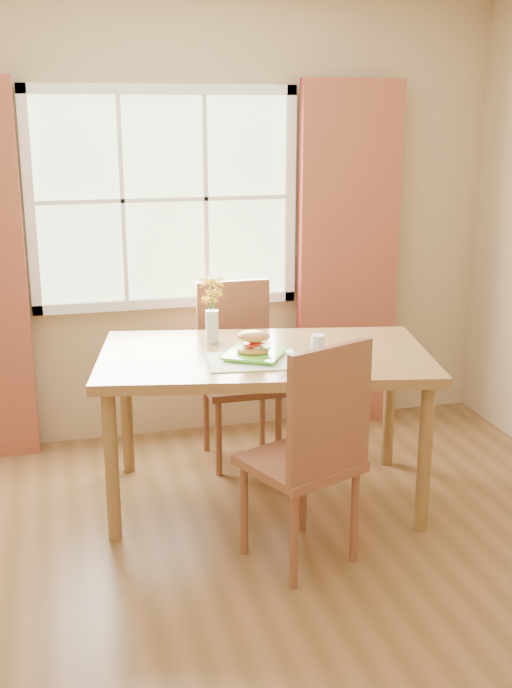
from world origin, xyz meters
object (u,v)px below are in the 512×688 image
at_px(dining_table, 264,368).
at_px(chair_near, 314,447).
at_px(flower_vase, 212,303).
at_px(chair_far, 237,363).
at_px(croissant_sandwich, 253,343).
at_px(water_glass, 318,346).

distance_m(dining_table, chair_near, 0.72).
bearing_deg(flower_vase, chair_far, 58.24).
bearing_deg(croissant_sandwich, dining_table, 64.79).
bearing_deg(dining_table, chair_far, 100.91).
xyz_separation_m(dining_table, chair_far, (-0.00, 0.61, -0.16)).
distance_m(dining_table, water_glass, 0.30).
relative_size(chair_far, flower_vase, 2.94).
xyz_separation_m(chair_far, croissant_sandwich, (-0.08, -0.70, 0.32)).
bearing_deg(chair_far, flower_vase, -122.28).
height_order(dining_table, chair_far, chair_far).
distance_m(croissant_sandwich, water_glass, 0.33).
bearing_deg(flower_vase, croissant_sandwich, -67.90).
height_order(chair_far, flower_vase, flower_vase).
relative_size(chair_near, water_glass, 10.12).
xyz_separation_m(chair_near, croissant_sandwich, (-0.12, 0.62, 0.31)).
relative_size(chair_near, flower_vase, 2.99).
xyz_separation_m(dining_table, flower_vase, (-0.22, 0.26, 0.30)).
distance_m(chair_near, croissant_sandwich, 0.70).
height_order(water_glass, flower_vase, flower_vase).
bearing_deg(croissant_sandwich, flower_vase, 130.22).
distance_m(chair_far, water_glass, 0.82).
xyz_separation_m(dining_table, water_glass, (0.25, -0.11, 0.13)).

